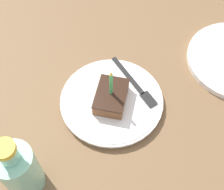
# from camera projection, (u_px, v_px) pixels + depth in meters

# --- Properties ---
(ground_plane) EXTENTS (2.40, 2.40, 0.04)m
(ground_plane) POSITION_uv_depth(u_px,v_px,m) (113.00, 102.00, 0.82)
(ground_plane) COLOR brown
(ground_plane) RESTS_ON ground
(plate) EXTENTS (0.26, 0.26, 0.02)m
(plate) POSITION_uv_depth(u_px,v_px,m) (112.00, 101.00, 0.79)
(plate) COLOR white
(plate) RESTS_ON ground_plane
(cake_slice) EXTENTS (0.07, 0.10, 0.12)m
(cake_slice) POSITION_uv_depth(u_px,v_px,m) (113.00, 97.00, 0.76)
(cake_slice) COLOR brown
(cake_slice) RESTS_ON plate
(fork) EXTENTS (0.14, 0.14, 0.00)m
(fork) POSITION_uv_depth(u_px,v_px,m) (135.00, 85.00, 0.80)
(fork) COLOR #262626
(fork) RESTS_ON plate
(bottle) EXTENTS (0.08, 0.08, 0.18)m
(bottle) POSITION_uv_depth(u_px,v_px,m) (19.00, 170.00, 0.63)
(bottle) COLOR #8CD1B2
(bottle) RESTS_ON ground_plane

